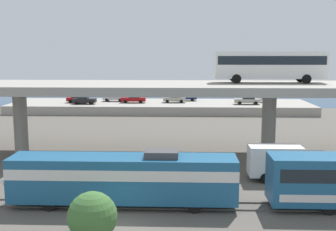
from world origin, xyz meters
TOP-DOWN VIEW (x-y plane):
  - ground_plane at (0.00, 0.00)m, footprint 260.00×260.00m
  - rail_strip_near at (0.00, 3.24)m, footprint 110.00×0.12m
  - rail_strip_far at (0.00, 4.76)m, footprint 110.00×0.12m
  - train_locomotive at (-0.77, 4.00)m, footprint 17.54×3.04m
  - highway_overpass at (0.00, 20.00)m, footprint 96.00×11.04m
  - transit_bus_on_overpass at (13.76, 21.53)m, footprint 12.00×2.68m
  - service_truck_west at (13.32, 10.86)m, footprint 6.80×2.46m
  - pier_parking_lot at (0.00, 55.00)m, footprint 56.26×13.72m
  - parked_car_0 at (2.63, 55.02)m, footprint 4.26×1.83m
  - parked_car_1 at (-15.73, 54.11)m, footprint 4.12×1.87m
  - parked_car_2 at (4.56, 58.21)m, footprint 4.58×1.91m
  - parked_car_3 at (-9.18, 56.61)m, footprint 4.19×1.85m
  - parked_car_4 at (-5.13, 54.40)m, footprint 4.63×1.92m
  - parked_car_5 at (19.41, 56.14)m, footprint 4.63×1.90m
  - parked_car_6 at (16.06, 52.72)m, footprint 4.70×1.83m
  - parked_car_7 at (-14.02, 52.02)m, footprint 4.23×1.89m
  - harbor_water at (0.00, 78.00)m, footprint 140.00×36.00m
  - shrub_right at (-0.96, -1.94)m, footprint 2.99×2.99m

SIDE VIEW (x-z plane):
  - ground_plane at x=0.00m, z-range 0.00..0.00m
  - harbor_water at x=0.00m, z-range 0.00..0.01m
  - rail_strip_near at x=0.00m, z-range 0.00..0.12m
  - rail_strip_far at x=0.00m, z-range 0.00..0.12m
  - pier_parking_lot at x=0.00m, z-range 0.00..1.59m
  - shrub_right at x=-0.96m, z-range 0.00..2.99m
  - service_truck_west at x=13.32m, z-range 0.12..3.16m
  - train_locomotive at x=-0.77m, z-range 0.10..4.28m
  - parked_car_1 at x=-15.73m, z-range 1.61..3.11m
  - parked_car_3 at x=-9.18m, z-range 1.61..3.11m
  - parked_car_0 at x=2.63m, z-range 1.61..3.11m
  - parked_car_7 at x=-14.02m, z-range 1.61..3.11m
  - parked_car_6 at x=16.06m, z-range 1.61..3.11m
  - parked_car_2 at x=4.56m, z-range 1.61..3.11m
  - parked_car_5 at x=19.41m, z-range 1.61..3.11m
  - parked_car_4 at x=-5.13m, z-range 1.61..3.11m
  - highway_overpass at x=0.00m, z-range 3.20..11.00m
  - transit_bus_on_overpass at x=13.76m, z-range 8.15..11.55m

